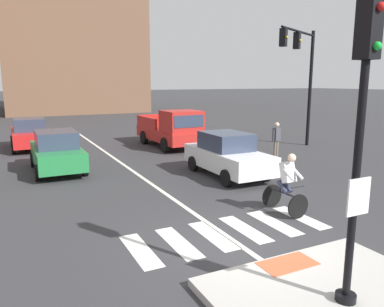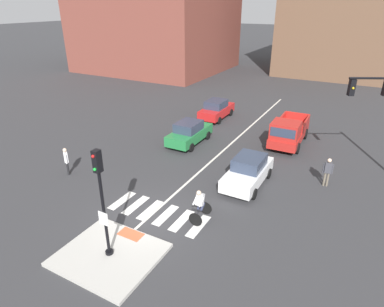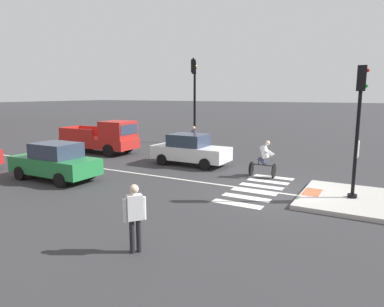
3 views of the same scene
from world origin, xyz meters
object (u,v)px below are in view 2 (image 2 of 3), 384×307
Objects in this scene: cyclist at (200,205)px; pedestrian_waiting_far_side at (328,170)px; car_red_westbound_distant at (216,109)px; car_white_eastbound_mid at (248,171)px; signal_pole at (102,195)px; pedestrian_at_curb_left at (66,159)px; pickup_truck_red_eastbound_far at (288,132)px; car_green_westbound_far at (189,133)px.

pedestrian_waiting_far_side is at bearing 53.17° from cyclist.
cyclist reaches higher than car_red_westbound_distant.
cyclist is at bearing -100.15° from car_white_eastbound_mid.
signal_pole is 8.86m from car_white_eastbound_mid.
pedestrian_at_curb_left is (-8.92, 0.30, 0.11)m from cyclist.
pickup_truck_red_eastbound_far is 3.08× the size of pedestrian_waiting_far_side.
pedestrian_waiting_far_side reaches higher than car_red_westbound_distant.
car_white_eastbound_mid is 2.46× the size of pedestrian_waiting_far_side.
pedestrian_at_curb_left reaches higher than car_red_westbound_distant.
car_red_westbound_distant is at bearing 142.96° from pedestrian_waiting_far_side.
car_red_westbound_distant is at bearing 96.25° from car_green_westbound_far.
car_green_westbound_far is at bearing 103.76° from signal_pole.
cyclist is at bearing -97.03° from pickup_truck_red_eastbound_far.
pedestrian_at_curb_left is (-3.33, -13.58, 0.17)m from car_red_westbound_distant.
signal_pole is 0.88× the size of pickup_truck_red_eastbound_far.
car_green_westbound_far is (0.66, -6.03, 0.00)m from car_red_westbound_distant.
car_red_westbound_distant is at bearing 156.30° from pickup_truck_red_eastbound_far.
cyclist is at bearing 61.82° from signal_pole.
signal_pole reaches higher than car_red_westbound_distant.
car_red_westbound_distant is 12.80m from pedestrian_waiting_far_side.
pickup_truck_red_eastbound_far reaches higher than pedestrian_at_curb_left.
car_red_westbound_distant is 1.00× the size of car_green_westbound_far.
car_green_westbound_far is at bearing 147.90° from car_white_eastbound_mid.
pickup_truck_red_eastbound_far reaches higher than cyclist.
car_green_westbound_far is 6.95m from pickup_truck_red_eastbound_far.
car_green_westbound_far is at bearing 62.16° from pedestrian_at_curb_left.
signal_pole is 1.10× the size of car_green_westbound_far.
cyclist is 1.01× the size of pedestrian_at_curb_left.
car_white_eastbound_mid is 2.44× the size of cyclist.
signal_pole is 2.70× the size of pedestrian_at_curb_left.
car_red_westbound_distant is 14.97m from cyclist.
pedestrian_at_curb_left is at bearing -134.25° from pickup_truck_red_eastbound_far.
car_white_eastbound_mid is at bearing 70.80° from signal_pole.
signal_pole is at bearing -109.20° from car_white_eastbound_mid.
car_white_eastbound_mid is 4.35m from cyclist.
pedestrian_at_curb_left is 1.00× the size of pedestrian_waiting_far_side.
cyclist is (-0.77, -4.28, 0.06)m from car_white_eastbound_mid.
car_green_westbound_far is 0.80× the size of pickup_truck_red_eastbound_far.
car_white_eastbound_mid is 0.80× the size of pickup_truck_red_eastbound_far.
car_red_westbound_distant is 0.80× the size of pickup_truck_red_eastbound_far.
car_red_westbound_distant is 2.46× the size of pedestrian_waiting_far_side.
car_white_eastbound_mid is at bearing 22.30° from pedestrian_at_curb_left.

